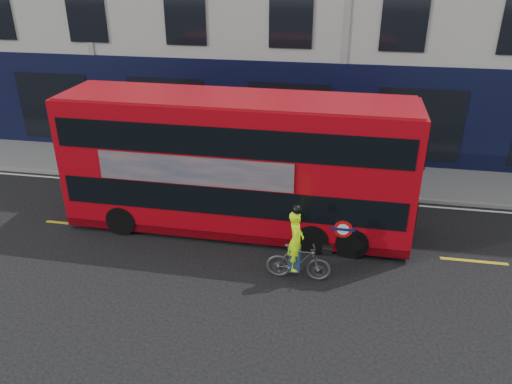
# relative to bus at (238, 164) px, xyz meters

# --- Properties ---
(ground) EXTENTS (120.00, 120.00, 0.00)m
(ground) POSITION_rel_bus_xyz_m (2.81, -2.25, -2.11)
(ground) COLOR black
(ground) RESTS_ON ground
(pavement) EXTENTS (60.00, 3.00, 0.12)m
(pavement) POSITION_rel_bus_xyz_m (2.81, 4.25, -2.05)
(pavement) COLOR slate
(pavement) RESTS_ON ground
(kerb) EXTENTS (60.00, 0.12, 0.13)m
(kerb) POSITION_rel_bus_xyz_m (2.81, 2.75, -2.05)
(kerb) COLOR gray
(kerb) RESTS_ON ground
(road_edge_line) EXTENTS (58.00, 0.10, 0.01)m
(road_edge_line) POSITION_rel_bus_xyz_m (2.81, 2.45, -2.11)
(road_edge_line) COLOR silver
(road_edge_line) RESTS_ON ground
(lane_dashes) EXTENTS (58.00, 0.12, 0.01)m
(lane_dashes) POSITION_rel_bus_xyz_m (2.81, -0.75, -2.11)
(lane_dashes) COLOR gold
(lane_dashes) RESTS_ON ground
(bus) EXTENTS (10.26, 2.50, 4.12)m
(bus) POSITION_rel_bus_xyz_m (0.00, 0.00, 0.00)
(bus) COLOR #AB0611
(bus) RESTS_ON ground
(cyclist) EXTENTS (1.69, 0.60, 2.15)m
(cyclist) POSITION_rel_bus_xyz_m (2.07, -2.40, -1.39)
(cyclist) COLOR #4C5052
(cyclist) RESTS_ON ground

